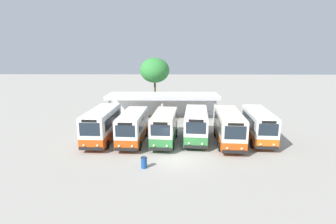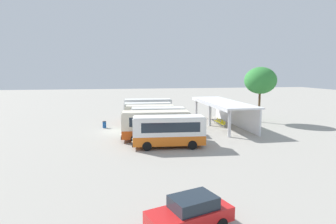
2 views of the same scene
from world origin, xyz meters
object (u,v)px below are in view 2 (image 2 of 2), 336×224
at_px(waiting_chair_end_by_column, 217,120).
at_px(litter_bin_apron, 104,125).
at_px(city_bus_far_end_green, 169,130).
at_px(waiting_chair_second_from_end, 218,121).
at_px(city_bus_middle_cream, 150,116).
at_px(city_bus_fifth_blue, 156,124).
at_px(waiting_chair_middle_seat, 221,122).
at_px(waiting_chair_fifth_seat, 224,124).
at_px(city_bus_second_in_row, 148,112).
at_px(waiting_chair_fourth_seat, 222,123).
at_px(parked_car_flank, 190,213).
at_px(city_bus_fourth_amber, 158,119).
at_px(city_bus_nearest_orange, 148,109).

distance_m(waiting_chair_end_by_column, litter_bin_apron, 15.96).
relative_size(city_bus_far_end_green, waiting_chair_second_from_end, 8.50).
xyz_separation_m(city_bus_middle_cream, city_bus_fifth_blue, (6.43, -0.06, 0.06)).
bearing_deg(city_bus_fifth_blue, waiting_chair_middle_seat, 123.68).
distance_m(city_bus_fifth_blue, waiting_chair_fifth_seat, 11.42).
bearing_deg(city_bus_fifth_blue, waiting_chair_end_by_column, 129.08).
bearing_deg(city_bus_second_in_row, waiting_chair_end_by_column, 81.37).
relative_size(city_bus_fifth_blue, waiting_chair_fourth_seat, 8.85).
distance_m(parked_car_flank, waiting_chair_fourth_seat, 26.05).
height_order(city_bus_second_in_row, parked_car_flank, city_bus_second_in_row).
height_order(city_bus_middle_cream, litter_bin_apron, city_bus_middle_cream).
bearing_deg(waiting_chair_fourth_seat, waiting_chair_second_from_end, 179.98).
bearing_deg(city_bus_fifth_blue, litter_bin_apron, -143.09).
bearing_deg(parked_car_flank, waiting_chair_fourth_seat, 155.81).
height_order(waiting_chair_end_by_column, waiting_chair_fourth_seat, same).
distance_m(parked_car_flank, waiting_chair_second_from_end, 27.34).
height_order(city_bus_second_in_row, city_bus_middle_cream, city_bus_middle_cream).
height_order(city_bus_middle_cream, parked_car_flank, city_bus_middle_cream).
relative_size(city_bus_fourth_amber, city_bus_fifth_blue, 0.89).
height_order(city_bus_middle_cream, city_bus_fourth_amber, city_bus_fourth_amber).
xyz_separation_m(city_bus_fifth_blue, waiting_chair_middle_seat, (-6.73, 10.11, -1.27)).
xyz_separation_m(parked_car_flank, waiting_chair_fifth_seat, (-23.06, 10.67, -0.30)).
bearing_deg(waiting_chair_fifth_seat, city_bus_far_end_green, -46.92).
bearing_deg(city_bus_fifth_blue, city_bus_fourth_amber, 167.56).
height_order(waiting_chair_end_by_column, litter_bin_apron, litter_bin_apron).
distance_m(waiting_chair_fourth_seat, litter_bin_apron, 16.07).
bearing_deg(waiting_chair_end_by_column, city_bus_nearest_orange, -116.29).
bearing_deg(waiting_chair_fourth_seat, parked_car_flank, -24.19).
xyz_separation_m(city_bus_second_in_row, waiting_chair_fourth_seat, (3.61, 9.91, -1.20)).
xyz_separation_m(city_bus_second_in_row, city_bus_fifth_blue, (9.64, -0.11, 0.07)).
xyz_separation_m(waiting_chair_end_by_column, waiting_chair_middle_seat, (1.41, 0.08, 0.00)).
distance_m(city_bus_second_in_row, waiting_chair_end_by_column, 10.10).
bearing_deg(city_bus_nearest_orange, waiting_chair_second_from_end, 60.43).
relative_size(waiting_chair_middle_seat, waiting_chair_fourth_seat, 1.00).
height_order(city_bus_far_end_green, waiting_chair_fifth_seat, city_bus_far_end_green).
height_order(city_bus_middle_cream, waiting_chair_fourth_seat, city_bus_middle_cream).
height_order(waiting_chair_second_from_end, litter_bin_apron, litter_bin_apron).
relative_size(city_bus_fourth_amber, parked_car_flank, 1.52).
xyz_separation_m(city_bus_far_end_green, waiting_chair_middle_seat, (-9.95, 9.23, -1.23)).
xyz_separation_m(waiting_chair_second_from_end, litter_bin_apron, (-0.46, -15.96, -0.07)).
xyz_separation_m(city_bus_far_end_green, waiting_chair_fourth_seat, (-9.25, 9.14, -1.23)).
relative_size(city_bus_nearest_orange, city_bus_fourth_amber, 1.09).
height_order(waiting_chair_middle_seat, waiting_chair_fifth_seat, same).
bearing_deg(waiting_chair_end_by_column, city_bus_middle_cream, -80.25).
bearing_deg(litter_bin_apron, city_bus_fourth_amber, 54.82).
bearing_deg(city_bus_fourth_amber, parked_car_flank, -3.71).
height_order(city_bus_fourth_amber, waiting_chair_second_from_end, city_bus_fourth_amber).
bearing_deg(waiting_chair_fifth_seat, city_bus_fourth_amber, -77.21).
bearing_deg(city_bus_fourth_amber, waiting_chair_middle_seat, 110.53).
bearing_deg(city_bus_fourth_amber, city_bus_nearest_orange, -178.59).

